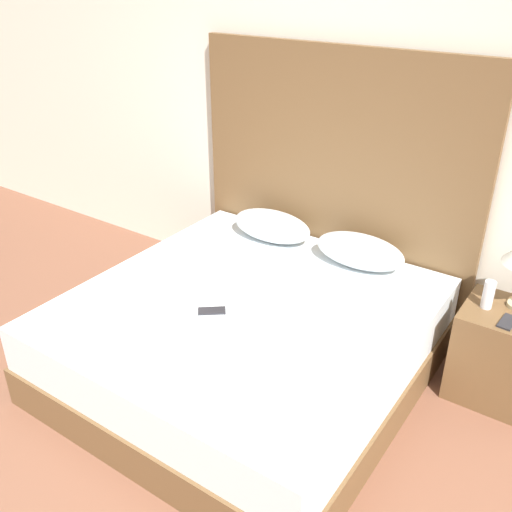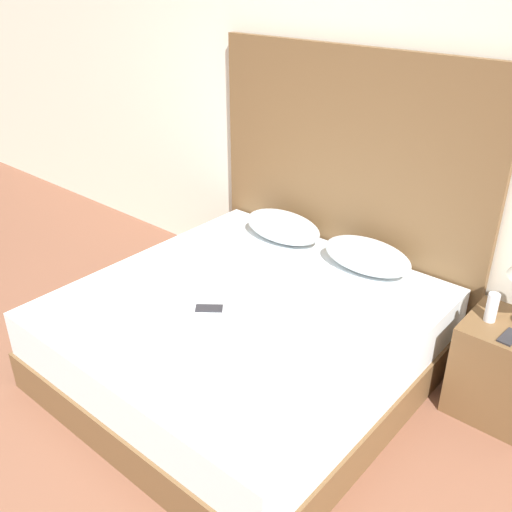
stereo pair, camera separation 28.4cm
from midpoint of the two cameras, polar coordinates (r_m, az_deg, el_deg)
The scene contains 9 objects.
wall_back at distance 3.73m, azimuth 11.93°, elevation 13.56°, with size 10.00×0.06×2.70m.
bed at distance 3.36m, azimuth 1.37°, elevation -8.30°, with size 1.88×1.93×0.51m.
headboard at distance 3.79m, azimuth 11.06°, elevation 6.52°, with size 1.97×0.05×1.78m.
pillow_left at distance 3.88m, azimuth 4.79°, elevation 2.89°, with size 0.58×0.31×0.19m.
pillow_right at distance 3.58m, azimuth 13.28°, elevation -0.05°, with size 0.58×0.31×0.19m.
phone_on_bed at distance 3.15m, azimuth -2.14°, elevation -5.32°, with size 0.16×0.15×0.01m.
nightstand at distance 3.43m, azimuth 25.55°, elevation -10.21°, with size 0.44×0.43×0.55m.
phone_on_nightstand at distance 3.18m, azimuth 26.42°, elevation -7.33°, with size 0.08×0.15×0.01m.
toiletry_bottle at distance 3.24m, azimuth 24.89°, elevation -4.75°, with size 0.06×0.06×0.16m.
Camera 2 is at (1.84, -0.50, 2.23)m, focal length 40.00 mm.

